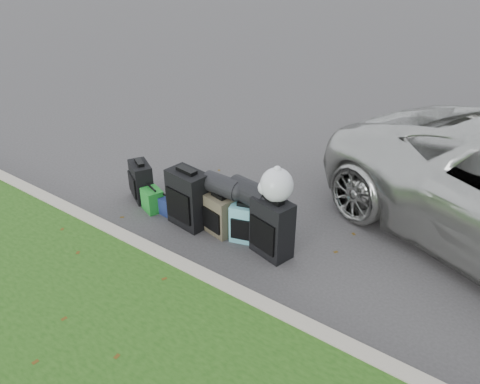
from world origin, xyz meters
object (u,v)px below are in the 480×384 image
Objects in this scene: tote_navy at (169,206)px; suitcase_large_black_right at (272,228)px; suitcase_small_black at (141,181)px; suitcase_large_black_left at (188,198)px; suitcase_teal at (245,223)px; suitcase_olive at (219,215)px; tote_green at (153,200)px.

suitcase_large_black_right is at bearing 8.15° from tote_navy.
suitcase_small_black is 2.33m from suitcase_large_black_right.
tote_navy is at bearing -173.83° from suitcase_large_black_left.
suitcase_large_black_left is 1.53× the size of suitcase_teal.
suitcase_small_black reaches higher than suitcase_olive.
suitcase_olive is 0.82m from suitcase_large_black_right.
tote_green is (-1.52, -0.16, -0.09)m from suitcase_teal.
suitcase_large_black_left is 0.87m from suitcase_teal.
suitcase_olive is at bearing 27.26° from suitcase_small_black.
suitcase_small_black is 1.51m from suitcase_olive.
suitcase_large_black_right reaches higher than tote_navy.
suitcase_olive is 1.63× the size of tote_green.
suitcase_large_black_left is at bearing 4.61° from tote_navy.
suitcase_teal is 0.45m from suitcase_large_black_right.
tote_navy is (-1.68, -0.08, -0.25)m from suitcase_large_black_right.
suitcase_teal is 2.02× the size of tote_navy.
suitcase_olive is 1.05× the size of suitcase_teal.
suitcase_large_black_left is 1.05× the size of suitcase_large_black_right.
suitcase_olive is at bearing 9.63° from tote_navy.
suitcase_large_black_right is at bearing 23.01° from tote_green.
tote_navy is at bearing 29.77° from tote_green.
tote_green is at bearing -169.20° from suitcase_large_black_left.
suitcase_olive is (1.51, -0.04, -0.02)m from suitcase_small_black.
suitcase_large_black_right reaches higher than suitcase_small_black.
suitcase_teal is (0.38, 0.05, -0.01)m from suitcase_olive.
tote_green is at bearing 6.19° from suitcase_small_black.
suitcase_large_black_right is at bearing 12.70° from suitcase_olive.
suitcase_olive is at bearing 24.92° from tote_green.
suitcase_teal is at bearing 19.06° from suitcase_olive.
suitcase_teal is (0.85, 0.12, -0.14)m from suitcase_large_black_left.
tote_navy is (0.64, -0.11, -0.16)m from suitcase_small_black.
suitcase_teal is at bearing 25.37° from tote_green.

